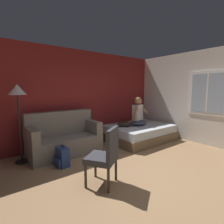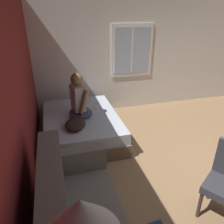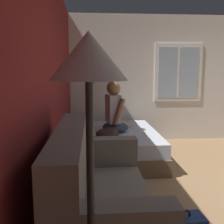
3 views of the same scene
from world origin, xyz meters
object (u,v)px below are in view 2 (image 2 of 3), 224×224
Objects in this scene: throw_pillow at (75,124)px; cell_phone at (94,108)px; couch at (79,221)px; person_seated at (79,100)px; bed at (81,126)px.

throw_pillow is 0.88m from cell_phone.
couch is 2.34m from person_seated.
couch is at bearing 173.76° from throw_pillow.
bed is at bearing 30.18° from cell_phone.
throw_pillow is at bearing 47.83° from cell_phone.
person_seated reaches higher than bed.
cell_phone is at bearing -14.95° from couch.
couch is 1.87m from throw_pillow.
cell_phone is at bearing -48.22° from person_seated.
person_seated is at bearing -18.60° from throw_pillow.
person_seated reaches higher than couch.
throw_pillow is at bearing -6.24° from couch.
throw_pillow is (-0.47, 0.16, 0.31)m from bed.
bed is 1.16× the size of couch.
bed is 0.59m from throw_pillow.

